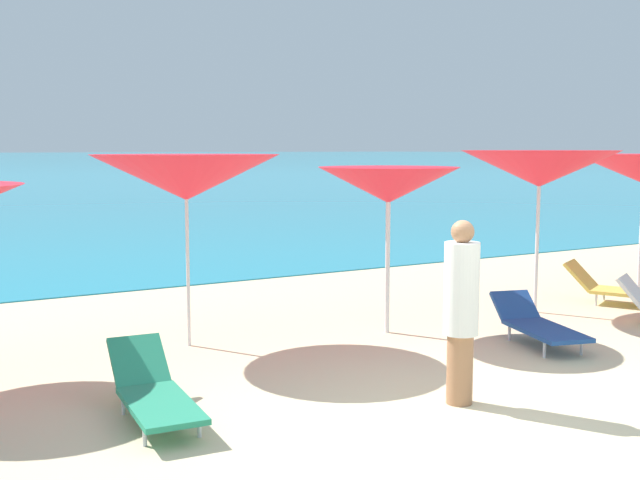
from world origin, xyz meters
The scene contains 8 objects.
ground_plane centered at (0.00, 10.00, -0.15)m, with size 50.00×100.00×0.30m, color beige.
umbrella_4 centered at (-1.32, 3.86, 2.04)m, with size 2.27×2.27×2.31m.
umbrella_5 centered at (1.15, 3.20, 1.91)m, with size 1.82×1.82×2.15m.
umbrella_6 centered at (3.75, 3.14, 2.09)m, with size 2.29×2.29×2.35m.
lounge_chair_3 centered at (-2.52, 1.59, 0.25)m, with size 0.66×1.70×0.58m.
lounge_chair_4 centered at (2.37, 1.77, 0.26)m, with size 0.95×1.65×0.54m.
lounge_chair_5 centered at (5.21, 3.00, 0.27)m, with size 1.18×1.53×0.62m.
beachgoer_0 centered at (0.09, 0.53, 0.92)m, with size 0.33×0.33×1.73m.
Camera 1 is at (-4.64, -4.96, 2.38)m, focal length 43.95 mm.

